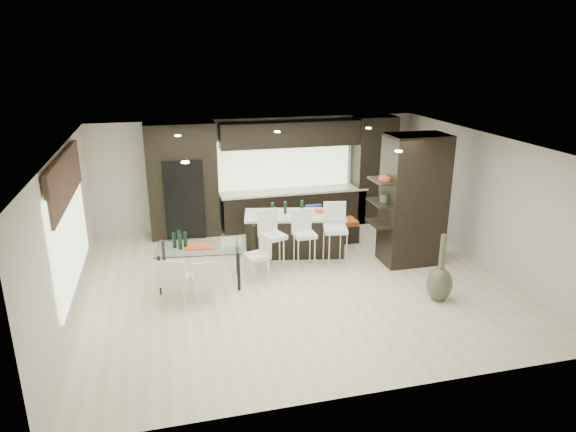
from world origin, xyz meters
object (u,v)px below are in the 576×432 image
object	(u,v)px
stool_left	(273,247)
stool_right	(335,240)
dining_table	(200,265)
chair_end	(257,259)
kitchen_island	(295,234)
chair_near	(204,281)
bench	(328,232)
stool_mid	(304,245)
floor_vase	(441,268)
chair_far	(175,283)

from	to	relation	value
stool_left	stool_right	xyz separation A→B (m)	(1.32, -0.01, 0.02)
dining_table	chair_end	xyz separation A→B (m)	(1.09, 0.00, 0.01)
kitchen_island	chair_near	bearing A→B (deg)	-128.15
chair_near	bench	bearing A→B (deg)	29.79
stool_right	dining_table	size ratio (longest dim) A/B	0.66
chair_end	stool_mid	bearing A→B (deg)	-91.70
kitchen_island	floor_vase	bearing A→B (deg)	-43.53
floor_vase	chair_near	size ratio (longest dim) A/B	1.62
bench	floor_vase	bearing A→B (deg)	-73.42
chair_end	kitchen_island	bearing A→B (deg)	-62.15
stool_mid	floor_vase	distance (m)	2.79
stool_left	bench	distance (m)	2.00
chair_end	dining_table	bearing A→B (deg)	72.10
stool_left	bench	size ratio (longest dim) A/B	0.74
floor_vase	chair_far	xyz separation A→B (m)	(-4.58, 0.94, -0.19)
dining_table	chair_near	world-z (taller)	chair_near
kitchen_island	chair_far	size ratio (longest dim) A/B	2.51
stool_right	bench	bearing A→B (deg)	89.62
bench	chair_far	bearing A→B (deg)	-148.73
stool_right	chair_near	bearing A→B (deg)	-148.32
stool_mid	bench	distance (m)	1.52
floor_vase	chair_end	xyz separation A→B (m)	(-2.99, 1.70, -0.23)
chair_near	kitchen_island	bearing A→B (deg)	33.92
stool_mid	chair_near	xyz separation A→B (m)	(-2.14, -1.04, -0.10)
bench	dining_table	world-z (taller)	dining_table
stool_right	floor_vase	world-z (taller)	floor_vase
stool_mid	floor_vase	world-z (taller)	floor_vase
stool_left	chair_far	xyz separation A→B (m)	(-1.98, -1.05, -0.07)
chair_far	dining_table	bearing A→B (deg)	70.98
floor_vase	chair_end	world-z (taller)	floor_vase
kitchen_island	stool_mid	size ratio (longest dim) A/B	2.22
stool_mid	kitchen_island	bearing A→B (deg)	86.71
chair_near	floor_vase	bearing A→B (deg)	-19.71
stool_left	floor_vase	world-z (taller)	floor_vase
bench	chair_far	distance (m)	4.21
chair_near	chair_end	world-z (taller)	chair_end
kitchen_island	stool_mid	world-z (taller)	stool_mid
stool_mid	floor_vase	bearing A→B (deg)	-49.25
kitchen_island	stool_left	size ratio (longest dim) A/B	2.14
bench	chair_near	bearing A→B (deg)	-145.00
stool_right	floor_vase	bearing A→B (deg)	-45.56
stool_mid	chair_end	distance (m)	1.10
kitchen_island	stool_left	distance (m)	1.02
stool_right	dining_table	world-z (taller)	stool_right
stool_right	chair_far	world-z (taller)	stool_right
floor_vase	bench	bearing A→B (deg)	107.75
stool_right	chair_far	distance (m)	3.46
floor_vase	kitchen_island	bearing A→B (deg)	124.91
kitchen_island	stool_mid	xyz separation A→B (m)	(0.00, -0.77, 0.04)
kitchen_island	bench	bearing A→B (deg)	36.18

